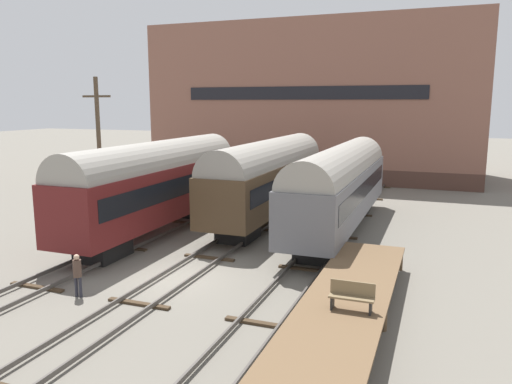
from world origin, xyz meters
TOP-DOWN VIEW (x-y plane):
  - ground_plane at (0.00, 0.00)m, footprint 200.00×200.00m
  - track_left at (-4.85, 0.00)m, footprint 2.60×60.00m
  - track_middle at (0.00, 0.00)m, footprint 2.60×60.00m
  - track_right at (4.85, 0.00)m, footprint 2.60×60.00m
  - train_car_brown at (0.00, 11.70)m, footprint 3.07×15.49m
  - train_car_grey at (4.85, 10.36)m, footprint 2.93×16.83m
  - train_car_maroon at (-4.85, 6.30)m, footprint 2.97×15.39m
  - station_platform at (7.56, -1.99)m, footprint 2.78×13.28m
  - bench at (7.89, -3.07)m, footprint 1.40×0.40m
  - person_worker at (-2.63, -3.14)m, footprint 0.32×0.32m
  - utility_pole at (-7.89, 5.29)m, footprint 1.80×0.24m
  - warehouse_building at (-2.36, 33.84)m, footprint 32.25×13.02m

SIDE VIEW (x-z plane):
  - ground_plane at x=0.00m, z-range 0.00..0.00m
  - track_left at x=-4.85m, z-range 0.01..0.27m
  - track_middle at x=0.00m, z-range 0.01..0.27m
  - track_right at x=4.85m, z-range 0.01..0.27m
  - station_platform at x=7.56m, z-range 0.44..1.47m
  - person_worker at x=-2.63m, z-range 0.17..1.89m
  - bench at x=7.89m, z-range 1.06..1.97m
  - train_car_grey at x=4.85m, z-range 0.35..5.39m
  - train_car_brown at x=0.00m, z-range 0.33..5.49m
  - train_car_maroon at x=-4.85m, z-range 0.37..5.68m
  - utility_pole at x=-7.89m, z-range 0.16..9.02m
  - warehouse_building at x=-2.36m, z-range 0.00..15.15m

